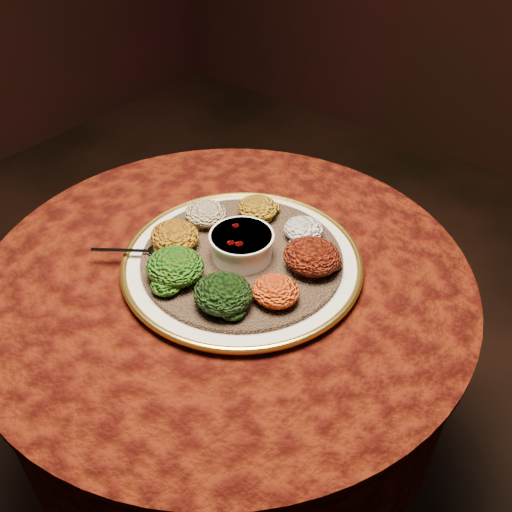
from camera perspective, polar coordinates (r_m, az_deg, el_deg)
The scene contains 13 objects.
table at distance 1.24m, azimuth -2.73°, elevation -7.73°, with size 0.96×0.96×0.73m.
platter at distance 1.11m, azimuth -1.40°, elevation -0.62°, with size 0.58×0.58×0.02m.
injera at distance 1.10m, azimuth -1.41°, elevation -0.19°, with size 0.39×0.39×0.01m, color brown.
stew_bowl at distance 1.08m, azimuth -1.44°, elevation 1.22°, with size 0.12×0.12×0.05m.
spoon at distance 1.12m, azimuth -10.43°, elevation 0.48°, with size 0.13×0.10×0.01m.
portion_ayib at distance 1.14m, azimuth 4.76°, elevation 2.65°, with size 0.08×0.08×0.04m, color silver.
portion_kitfo at distance 1.06m, azimuth 5.60°, elevation -0.03°, with size 0.11×0.10×0.05m, color black.
portion_tikil at distance 1.00m, azimuth 1.97°, elevation -3.52°, with size 0.09×0.08×0.04m, color #B0600E.
portion_gomen at distance 0.99m, azimuth -3.31°, elevation -3.76°, with size 0.11×0.10×0.05m, color black.
portion_mixveg at distance 1.05m, azimuth -8.09°, elevation -1.05°, with size 0.11×0.10×0.05m, color maroon.
portion_kik at distance 1.12m, azimuth -8.12°, elevation 1.98°, with size 0.10×0.09×0.05m, color #9B620D.
portion_timatim at distance 1.18m, azimuth -5.06°, elevation 4.26°, with size 0.09×0.08×0.04m, color maroon.
portion_shiro at distance 1.19m, azimuth 0.17°, elevation 4.82°, with size 0.09×0.08×0.04m, color #A37113.
Camera 1 is at (0.56, -0.62, 1.47)m, focal length 40.00 mm.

